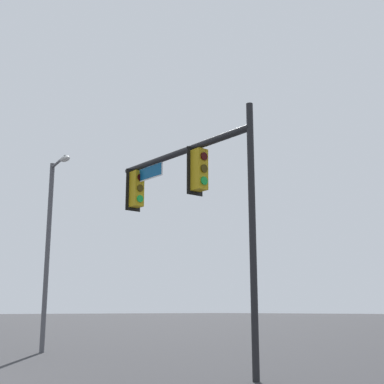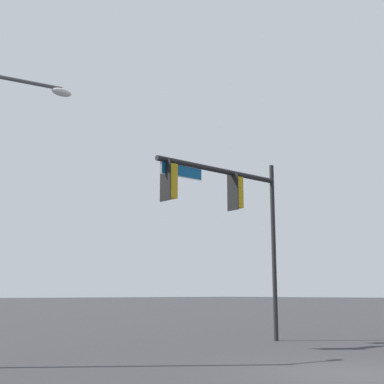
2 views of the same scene
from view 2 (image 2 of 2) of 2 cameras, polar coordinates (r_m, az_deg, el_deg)
ground_plane at (r=12.30m, az=16.48°, el=-18.06°), size 400.00×400.00×0.00m
signal_pole_near at (r=18.32m, az=3.58°, el=-0.71°), size 5.47×0.59×6.40m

